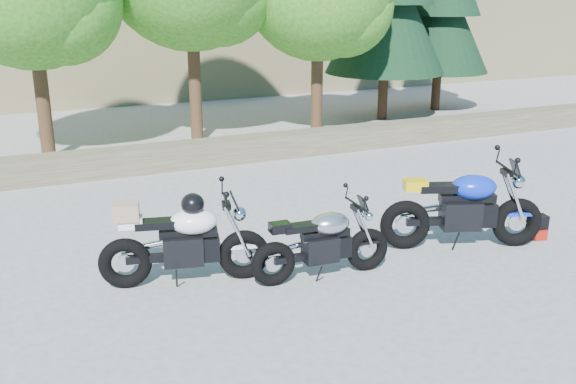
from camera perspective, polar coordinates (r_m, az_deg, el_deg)
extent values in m
plane|color=slate|center=(8.12, 1.57, -7.19)|extent=(90.00, 90.00, 0.00)
cube|color=brown|center=(12.95, -8.91, 3.30)|extent=(22.00, 0.55, 0.50)
cylinder|color=#382314|center=(14.00, -21.08, 8.68)|extent=(0.28, 0.28, 3.02)
sphere|color=#286B17|center=(13.60, -19.60, 15.50)|extent=(2.38, 2.38, 2.38)
cylinder|color=#382314|center=(14.90, -8.33, 10.78)|extent=(0.28, 0.28, 3.36)
cylinder|color=#382314|center=(15.37, 2.59, 10.31)|extent=(0.28, 0.28, 2.91)
sphere|color=#286B17|center=(15.21, 4.96, 16.09)|extent=(2.29, 2.29, 2.29)
cylinder|color=#382314|center=(17.72, 8.49, 9.89)|extent=(0.26, 0.26, 2.16)
cone|color=black|center=(17.57, 8.76, 15.71)|extent=(3.17, 3.17, 3.24)
cylinder|color=#382314|center=(19.46, 13.11, 9.95)|extent=(0.26, 0.26, 1.92)
cone|color=black|center=(19.33, 13.44, 14.65)|extent=(2.82, 2.82, 2.88)
torus|color=black|center=(8.15, 7.06, -5.09)|extent=(0.56, 0.17, 0.56)
torus|color=black|center=(7.68, -1.33, -6.41)|extent=(0.56, 0.17, 0.56)
cylinder|color=silver|center=(8.15, 7.06, -5.09)|extent=(0.19, 0.05, 0.19)
cylinder|color=silver|center=(7.68, -1.33, -6.41)|extent=(0.19, 0.05, 0.19)
cube|color=black|center=(7.85, 2.89, -5.06)|extent=(0.43, 0.28, 0.31)
cube|color=black|center=(7.80, 3.33, -3.70)|extent=(0.62, 0.17, 0.09)
ellipsoid|color=#A7A8AC|center=(7.78, 3.75, -2.80)|extent=(0.52, 0.37, 0.27)
cube|color=black|center=(7.64, 1.12, -3.16)|extent=(0.45, 0.22, 0.08)
cube|color=black|center=(7.54, -0.72, -3.16)|extent=(0.25, 0.19, 0.11)
cylinder|color=black|center=(7.86, 6.10, -1.11)|extent=(0.06, 0.58, 0.03)
sphere|color=silver|center=(7.97, 6.97, -2.00)|extent=(0.16, 0.16, 0.16)
torus|color=black|center=(7.88, -3.95, -5.55)|extent=(0.65, 0.29, 0.63)
torus|color=black|center=(7.85, -14.28, -6.16)|extent=(0.65, 0.29, 0.63)
cylinder|color=silver|center=(7.88, -3.95, -5.55)|extent=(0.22, 0.09, 0.22)
cylinder|color=silver|center=(7.85, -14.28, -6.16)|extent=(0.22, 0.09, 0.22)
cube|color=black|center=(7.79, -9.29, -5.09)|extent=(0.52, 0.39, 0.35)
cube|color=black|center=(7.71, -8.86, -3.58)|extent=(0.70, 0.31, 0.10)
ellipsoid|color=white|center=(7.66, -8.39, -2.60)|extent=(0.63, 0.50, 0.30)
cube|color=black|center=(7.66, -11.62, -2.78)|extent=(0.53, 0.32, 0.09)
cube|color=white|center=(7.66, -13.83, -2.63)|extent=(0.31, 0.25, 0.13)
cylinder|color=black|center=(7.61, -5.52, -0.83)|extent=(0.18, 0.64, 0.03)
sphere|color=silver|center=(7.68, -4.32, -1.94)|extent=(0.18, 0.18, 0.18)
ellipsoid|color=black|center=(7.59, -8.47, -1.07)|extent=(0.33, 0.34, 0.26)
cube|color=#977457|center=(7.62, -14.20, -1.68)|extent=(0.34, 0.31, 0.20)
torus|color=black|center=(9.36, 19.67, -2.54)|extent=(0.71, 0.40, 0.69)
torus|color=black|center=(8.87, 10.36, -2.87)|extent=(0.71, 0.40, 0.69)
cylinder|color=silver|center=(9.36, 19.67, -2.54)|extent=(0.24, 0.12, 0.24)
cylinder|color=silver|center=(8.87, 10.36, -2.87)|extent=(0.24, 0.12, 0.24)
cube|color=black|center=(9.03, 15.07, -1.94)|extent=(0.60, 0.48, 0.39)
cube|color=black|center=(8.98, 15.65, -0.50)|extent=(0.77, 0.42, 0.11)
ellipsoid|color=#0C2AC2|center=(8.96, 16.19, 0.43)|extent=(0.73, 0.61, 0.33)
cube|color=black|center=(8.82, 13.27, 0.38)|extent=(0.59, 0.41, 0.10)
cube|color=#DBB80B|center=(8.72, 11.25, 0.61)|extent=(0.36, 0.31, 0.14)
cylinder|color=black|center=(9.05, 18.90, 1.98)|extent=(0.28, 0.68, 0.03)
sphere|color=silver|center=(9.17, 19.79, 0.88)|extent=(0.19, 0.19, 0.19)
cube|color=black|center=(9.81, 21.26, -2.89)|extent=(0.28, 0.22, 0.34)
cube|color=#A51A0D|center=(9.76, 21.57, -3.62)|extent=(0.20, 0.06, 0.14)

